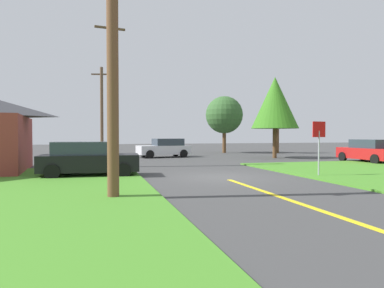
% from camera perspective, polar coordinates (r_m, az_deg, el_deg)
% --- Properties ---
extents(ground_plane, '(120.00, 120.00, 0.00)m').
position_cam_1_polar(ground_plane, '(15.87, 4.84, -5.49)').
color(ground_plane, '#3F3F3F').
extents(lane_stripe_center, '(0.20, 14.00, 0.01)m').
position_cam_1_polar(lane_stripe_center, '(8.92, 23.42, -11.08)').
color(lane_stripe_center, yellow).
rests_on(lane_stripe_center, ground).
extents(stop_sign, '(0.72, 0.11, 2.55)m').
position_cam_1_polar(stop_sign, '(16.84, 20.31, 0.92)').
color(stop_sign, '#9EA0A8').
rests_on(stop_sign, ground).
extents(car_approaching_junction, '(4.66, 2.65, 1.62)m').
position_cam_1_polar(car_approaching_junction, '(29.94, -4.57, -0.66)').
color(car_approaching_junction, silver).
rests_on(car_approaching_junction, ground).
extents(parked_car_near_building, '(4.54, 2.28, 1.62)m').
position_cam_1_polar(parked_car_near_building, '(16.72, -16.92, -2.42)').
color(parked_car_near_building, black).
rests_on(parked_car_near_building, ground).
extents(car_on_crossroad, '(2.20, 4.42, 1.62)m').
position_cam_1_polar(car_on_crossroad, '(27.10, 27.34, -1.05)').
color(car_on_crossroad, red).
rests_on(car_on_crossroad, ground).
extents(utility_pole_near, '(1.80, 0.41, 7.14)m').
position_cam_1_polar(utility_pole_near, '(10.74, -13.02, 10.70)').
color(utility_pole_near, brown).
rests_on(utility_pole_near, ground).
extents(utility_pole_mid, '(1.80, 0.35, 9.04)m').
position_cam_1_polar(utility_pole_mid, '(21.40, -13.39, 8.65)').
color(utility_pole_mid, brown).
rests_on(utility_pole_mid, ground).
extents(utility_pole_far, '(1.78, 0.54, 7.99)m').
position_cam_1_polar(utility_pole_far, '(31.92, -14.74, 5.41)').
color(utility_pole_far, brown).
rests_on(utility_pole_far, ground).
extents(oak_tree_left, '(2.44, 2.44, 5.45)m').
position_cam_1_polar(oak_tree_left, '(37.69, 13.90, 4.61)').
color(oak_tree_left, brown).
rests_on(oak_tree_left, ground).
extents(pine_tree_center, '(4.02, 4.02, 6.13)m').
position_cam_1_polar(pine_tree_center, '(37.42, 5.38, 4.81)').
color(pine_tree_center, brown).
rests_on(pine_tree_center, ground).
extents(oak_tree_right, '(3.92, 3.92, 6.79)m').
position_cam_1_polar(oak_tree_right, '(29.74, 13.59, 6.65)').
color(oak_tree_right, brown).
rests_on(oak_tree_right, ground).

